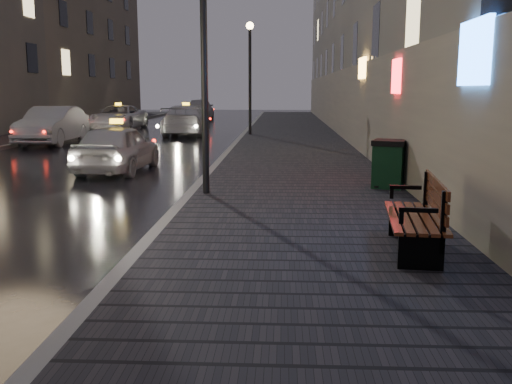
{
  "coord_description": "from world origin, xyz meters",
  "views": [
    {
      "loc": [
        3.46,
        -5.73,
        2.3
      ],
      "look_at": [
        3.08,
        2.28,
        0.85
      ],
      "focal_mm": 40.0,
      "sensor_mm": 36.0,
      "label": 1
    }
  ],
  "objects_px": {
    "lamp_far": "(250,64)",
    "taxi_far": "(119,117)",
    "taxi_near": "(118,148)",
    "lamp_near": "(204,29)",
    "taxi_mid": "(186,120)",
    "car_far": "(200,109)",
    "bench": "(421,215)",
    "trash_bin": "(389,163)",
    "car_left_mid": "(53,125)"
  },
  "relations": [
    {
      "from": "bench",
      "to": "car_far",
      "type": "bearing_deg",
      "value": 109.17
    },
    {
      "from": "car_left_mid",
      "to": "lamp_near",
      "type": "bearing_deg",
      "value": -57.7
    },
    {
      "from": "bench",
      "to": "taxi_far",
      "type": "relative_size",
      "value": 0.4
    },
    {
      "from": "lamp_far",
      "to": "taxi_far",
      "type": "height_order",
      "value": "lamp_far"
    },
    {
      "from": "lamp_far",
      "to": "car_left_mid",
      "type": "relative_size",
      "value": 1.1
    },
    {
      "from": "taxi_mid",
      "to": "taxi_far",
      "type": "height_order",
      "value": "taxi_mid"
    },
    {
      "from": "lamp_near",
      "to": "taxi_far",
      "type": "distance_m",
      "value": 22.82
    },
    {
      "from": "bench",
      "to": "taxi_mid",
      "type": "xyz_separation_m",
      "value": [
        -6.76,
        21.39,
        0.11
      ]
    },
    {
      "from": "lamp_far",
      "to": "bench",
      "type": "bearing_deg",
      "value": -80.34
    },
    {
      "from": "car_far",
      "to": "car_left_mid",
      "type": "bearing_deg",
      "value": 78.23
    },
    {
      "from": "taxi_near",
      "to": "taxi_far",
      "type": "relative_size",
      "value": 0.79
    },
    {
      "from": "lamp_near",
      "to": "taxi_far",
      "type": "relative_size",
      "value": 1.05
    },
    {
      "from": "lamp_far",
      "to": "taxi_far",
      "type": "xyz_separation_m",
      "value": [
        -7.95,
        5.21,
        -2.79
      ]
    },
    {
      "from": "taxi_near",
      "to": "car_far",
      "type": "xyz_separation_m",
      "value": [
        -1.83,
        28.62,
        0.15
      ]
    },
    {
      "from": "car_far",
      "to": "trash_bin",
      "type": "bearing_deg",
      "value": 102.9
    },
    {
      "from": "taxi_near",
      "to": "car_left_mid",
      "type": "height_order",
      "value": "car_left_mid"
    },
    {
      "from": "lamp_far",
      "to": "taxi_near",
      "type": "height_order",
      "value": "lamp_far"
    },
    {
      "from": "taxi_mid",
      "to": "trash_bin",
      "type": "bearing_deg",
      "value": 110.75
    },
    {
      "from": "bench",
      "to": "trash_bin",
      "type": "bearing_deg",
      "value": 90.82
    },
    {
      "from": "lamp_far",
      "to": "car_left_mid",
      "type": "height_order",
      "value": "lamp_far"
    },
    {
      "from": "lamp_near",
      "to": "car_far",
      "type": "height_order",
      "value": "lamp_near"
    },
    {
      "from": "car_left_mid",
      "to": "trash_bin",
      "type": "bearing_deg",
      "value": -44.57
    },
    {
      "from": "bench",
      "to": "car_far",
      "type": "height_order",
      "value": "car_far"
    },
    {
      "from": "trash_bin",
      "to": "car_far",
      "type": "bearing_deg",
      "value": 125.49
    },
    {
      "from": "trash_bin",
      "to": "car_far",
      "type": "xyz_separation_m",
      "value": [
        -8.82,
        31.8,
        0.14
      ]
    },
    {
      "from": "lamp_far",
      "to": "taxi_near",
      "type": "xyz_separation_m",
      "value": [
        -3.05,
        -11.95,
        -2.81
      ]
    },
    {
      "from": "taxi_near",
      "to": "taxi_far",
      "type": "height_order",
      "value": "taxi_far"
    },
    {
      "from": "lamp_far",
      "to": "trash_bin",
      "type": "xyz_separation_m",
      "value": [
        3.95,
        -15.13,
        -2.8
      ]
    },
    {
      "from": "lamp_far",
      "to": "bench",
      "type": "relative_size",
      "value": 2.63
    },
    {
      "from": "bench",
      "to": "car_left_mid",
      "type": "height_order",
      "value": "car_left_mid"
    },
    {
      "from": "lamp_far",
      "to": "taxi_far",
      "type": "relative_size",
      "value": 1.05
    },
    {
      "from": "taxi_mid",
      "to": "car_far",
      "type": "xyz_separation_m",
      "value": [
        -1.56,
        15.52,
        0.07
      ]
    },
    {
      "from": "lamp_near",
      "to": "car_far",
      "type": "relative_size",
      "value": 1.09
    },
    {
      "from": "taxi_mid",
      "to": "car_far",
      "type": "distance_m",
      "value": 15.6
    },
    {
      "from": "car_left_mid",
      "to": "taxi_near",
      "type": "bearing_deg",
      "value": -59.24
    },
    {
      "from": "car_left_mid",
      "to": "taxi_mid",
      "type": "xyz_separation_m",
      "value": [
        4.87,
        5.02,
        -0.04
      ]
    },
    {
      "from": "lamp_near",
      "to": "bench",
      "type": "bearing_deg",
      "value": -50.88
    },
    {
      "from": "bench",
      "to": "car_left_mid",
      "type": "bearing_deg",
      "value": 131.87
    },
    {
      "from": "bench",
      "to": "trash_bin",
      "type": "height_order",
      "value": "trash_bin"
    },
    {
      "from": "car_left_mid",
      "to": "car_far",
      "type": "relative_size",
      "value": 0.99
    },
    {
      "from": "taxi_near",
      "to": "car_far",
      "type": "distance_m",
      "value": 28.68
    },
    {
      "from": "taxi_near",
      "to": "taxi_far",
      "type": "xyz_separation_m",
      "value": [
        -4.9,
        17.15,
        0.02
      ]
    },
    {
      "from": "bench",
      "to": "taxi_mid",
      "type": "bearing_deg",
      "value": 114.0
    },
    {
      "from": "trash_bin",
      "to": "taxi_mid",
      "type": "height_order",
      "value": "taxi_mid"
    },
    {
      "from": "taxi_near",
      "to": "car_left_mid",
      "type": "distance_m",
      "value": 9.57
    },
    {
      "from": "lamp_near",
      "to": "bench",
      "type": "relative_size",
      "value": 2.63
    },
    {
      "from": "car_left_mid",
      "to": "taxi_mid",
      "type": "height_order",
      "value": "car_left_mid"
    },
    {
      "from": "lamp_near",
      "to": "taxi_near",
      "type": "xyz_separation_m",
      "value": [
        -3.05,
        4.05,
        -2.81
      ]
    },
    {
      "from": "taxi_near",
      "to": "lamp_near",
      "type": "bearing_deg",
      "value": 129.31
    },
    {
      "from": "car_left_mid",
      "to": "car_far",
      "type": "bearing_deg",
      "value": 79.14
    }
  ]
}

